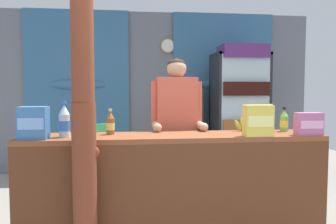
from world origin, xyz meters
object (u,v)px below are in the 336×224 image
snack_box_biscuit (34,123)px  shopkeeper (177,121)px  bottle_shelf_rack (187,129)px  banana_bunch (247,125)px  snack_box_instant_noodle (258,121)px  stall_counter (175,182)px  soda_bottle_orange_soda (270,121)px  soda_bottle_iced_tea (110,123)px  timber_post (84,110)px  soda_bottle_water (64,122)px  plastic_lawn_chair (100,152)px  soda_bottle_lime_soda (284,121)px  snack_box_wafer (309,124)px  drink_fridge (240,106)px

snack_box_biscuit → shopkeeper: bearing=25.3°
bottle_shelf_rack → snack_box_biscuit: size_ratio=5.45×
banana_bunch → snack_box_instant_noodle: bearing=-95.9°
stall_counter → soda_bottle_orange_soda: bearing=6.6°
shopkeeper → soda_bottle_iced_tea: 0.72m
timber_post → soda_bottle_water: bearing=123.1°
stall_counter → soda_bottle_water: soda_bottle_water is taller
bottle_shelf_rack → soda_bottle_water: size_ratio=4.65×
soda_bottle_water → banana_bunch: soda_bottle_water is taller
soda_bottle_orange_soda → banana_bunch: 0.23m
bottle_shelf_rack → shopkeeper: shopkeeper is taller
snack_box_biscuit → snack_box_instant_noodle: 1.78m
snack_box_biscuit → plastic_lawn_chair: bearing=79.8°
soda_bottle_iced_tea → banana_bunch: (1.25, 0.09, -0.03)m
soda_bottle_water → soda_bottle_orange_soda: bearing=1.4°
soda_bottle_orange_soda → stall_counter: bearing=-173.4°
soda_bottle_orange_soda → soda_bottle_lime_soda: bearing=31.2°
soda_bottle_orange_soda → soda_bottle_iced_tea: bearing=176.6°
soda_bottle_iced_tea → banana_bunch: size_ratio=0.82×
stall_counter → soda_bottle_iced_tea: (-0.53, 0.18, 0.48)m
stall_counter → snack_box_instant_noodle: 0.85m
plastic_lawn_chair → snack_box_instant_noodle: 2.46m
shopkeeper → snack_box_wafer: bearing=-30.6°
bottle_shelf_rack → soda_bottle_water: bearing=-120.1°
soda_bottle_water → banana_bunch: bearing=7.6°
soda_bottle_orange_soda → snack_box_wafer: size_ratio=1.18×
drink_fridge → snack_box_biscuit: size_ratio=7.94×
timber_post → soda_bottle_iced_tea: bearing=68.9°
soda_bottle_iced_tea → bottle_shelf_rack: bearing=65.4°
soda_bottle_lime_soda → snack_box_wafer: soda_bottle_lime_soda is taller
plastic_lawn_chair → bottle_shelf_rack: bearing=27.7°
bottle_shelf_rack → snack_box_biscuit: 3.04m
stall_counter → soda_bottle_lime_soda: soda_bottle_lime_soda is taller
stall_counter → soda_bottle_lime_soda: 1.16m
bottle_shelf_rack → snack_box_instant_noodle: bottle_shelf_rack is taller
stall_counter → snack_box_wafer: snack_box_wafer is taller
stall_counter → soda_bottle_orange_soda: size_ratio=9.85×
timber_post → snack_box_biscuit: 0.48m
soda_bottle_lime_soda → snack_box_instant_noodle: size_ratio=0.86×
plastic_lawn_chair → soda_bottle_water: bearing=-93.8°
soda_bottle_orange_soda → banana_bunch: (-0.15, 0.17, -0.05)m
bottle_shelf_rack → snack_box_wafer: (0.59, -2.57, 0.34)m
shopkeeper → banana_bunch: size_ratio=6.12×
soda_bottle_lime_soda → banana_bunch: 0.34m
bottle_shelf_rack → snack_box_instant_noodle: (0.14, -2.59, 0.37)m
soda_bottle_iced_tea → stall_counter: bearing=-18.7°
soda_bottle_orange_soda → snack_box_instant_noodle: snack_box_instant_noodle is taller
soda_bottle_water → soda_bottle_iced_tea: size_ratio=1.34×
stall_counter → banana_bunch: size_ratio=9.43×
drink_fridge → soda_bottle_iced_tea: size_ratio=9.07×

